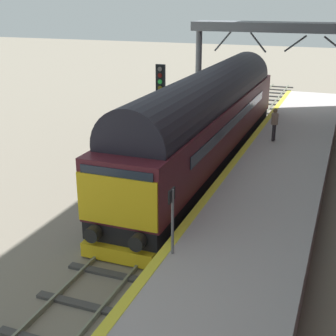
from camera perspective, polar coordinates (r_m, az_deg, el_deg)
name	(u,v)px	position (r m, az deg, el deg)	size (l,w,h in m)	color
ground_plane	(166,210)	(18.53, -0.27, -5.10)	(140.00, 140.00, 0.00)	gray
track_main	(166,209)	(18.51, -0.27, -4.94)	(2.50, 60.00, 0.15)	gray
station_platform	(259,213)	(17.47, 10.85, -5.28)	(4.00, 44.00, 1.01)	#B4ADAD
diesel_locomotive	(207,118)	(22.53, 4.67, 6.04)	(2.74, 19.21, 4.68)	black
signal_post_mid	(161,103)	(21.88, -0.85, 7.75)	(0.44, 0.22, 5.01)	gray
platform_number_sign	(172,211)	(13.02, 0.51, -5.19)	(0.10, 0.44, 1.92)	slate
waiting_passenger	(275,121)	(24.33, 12.63, 5.45)	(0.38, 0.51, 1.64)	#312C32
overhead_footbridge	(277,36)	(27.63, 12.92, 15.15)	(9.30, 2.00, 6.55)	slate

